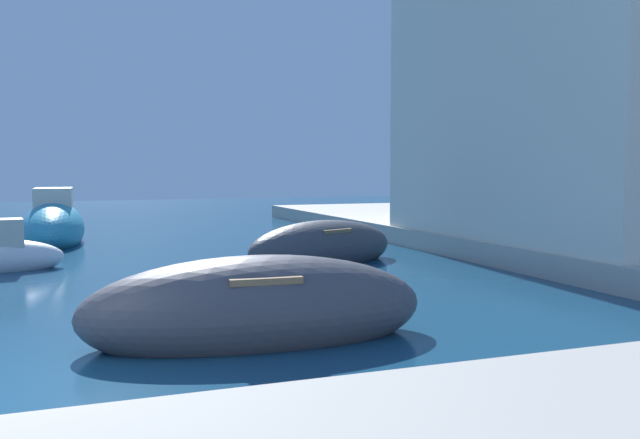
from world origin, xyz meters
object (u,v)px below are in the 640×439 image
object	(u,v)px
moored_boat_1	(54,226)
waterfront_building_main	(583,52)
moored_boat_6	(322,248)
moored_boat_3	(256,310)

from	to	relation	value
moored_boat_1	waterfront_building_main	size ratio (longest dim) A/B	0.51
moored_boat_6	waterfront_building_main	world-z (taller)	waterfront_building_main
moored_boat_3	waterfront_building_main	distance (m)	11.69
moored_boat_3	moored_boat_1	bearing A→B (deg)	-76.20
moored_boat_1	moored_boat_3	distance (m)	13.20
moored_boat_6	moored_boat_3	bearing A→B (deg)	42.17
moored_boat_1	moored_boat_6	world-z (taller)	moored_boat_1
moored_boat_1	moored_boat_3	xyz separation A→B (m)	(2.40, -12.98, -0.10)
moored_boat_1	waterfront_building_main	bearing A→B (deg)	58.97
moored_boat_1	moored_boat_3	bearing A→B (deg)	12.91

